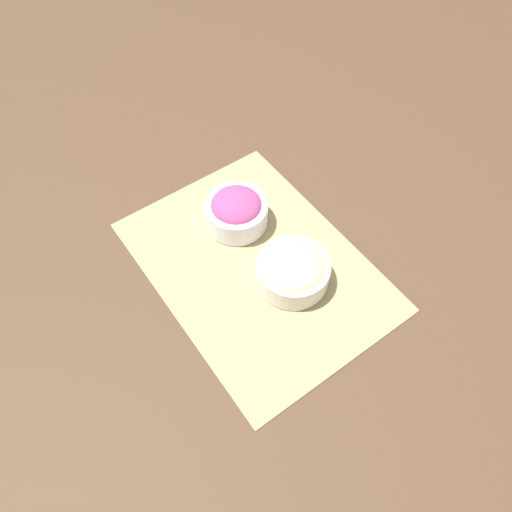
{
  "coord_description": "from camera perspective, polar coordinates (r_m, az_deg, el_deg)",
  "views": [
    {
      "loc": [
        -0.44,
        0.32,
        0.82
      ],
      "look_at": [
        0.0,
        0.0,
        0.03
      ],
      "focal_mm": 35.0,
      "sensor_mm": 36.0,
      "label": 1
    }
  ],
  "objects": [
    {
      "name": "ground_plane",
      "position": [
        0.99,
        0.0,
        -1.12
      ],
      "size": [
        3.0,
        3.0,
        0.0
      ],
      "primitive_type": "plane",
      "color": "#422D1E"
    },
    {
      "name": "placemat",
      "position": [
        0.98,
        0.0,
        -1.06
      ],
      "size": [
        0.52,
        0.38,
        0.0
      ],
      "color": "#937F56",
      "rests_on": "ground_plane"
    },
    {
      "name": "cucumber_bowl",
      "position": [
        0.94,
        4.27,
        -1.54
      ],
      "size": [
        0.14,
        0.14,
        0.07
      ],
      "color": "silver",
      "rests_on": "placemat"
    },
    {
      "name": "onion_bowl",
      "position": [
        1.02,
        -2.24,
        5.24
      ],
      "size": [
        0.13,
        0.13,
        0.07
      ],
      "color": "silver",
      "rests_on": "placemat"
    }
  ]
}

